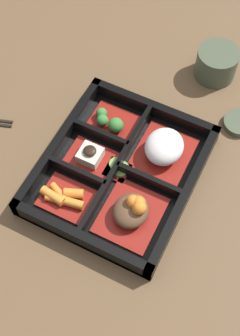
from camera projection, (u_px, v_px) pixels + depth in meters
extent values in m
plane|color=brown|center=(120.00, 175.00, 0.80)|extent=(3.00, 3.00, 0.00)
cube|color=black|center=(120.00, 174.00, 0.79)|extent=(0.29, 0.25, 0.01)
cube|color=black|center=(60.00, 143.00, 0.81)|extent=(0.29, 0.01, 0.04)
cube|color=black|center=(184.00, 198.00, 0.76)|extent=(0.29, 0.01, 0.04)
cube|color=black|center=(154.00, 111.00, 0.84)|extent=(0.01, 0.25, 0.04)
cube|color=black|center=(81.00, 239.00, 0.72)|extent=(0.01, 0.25, 0.04)
cube|color=black|center=(117.00, 168.00, 0.78)|extent=(0.26, 0.01, 0.04)
cube|color=black|center=(102.00, 137.00, 0.81)|extent=(0.01, 0.10, 0.04)
cube|color=black|center=(78.00, 175.00, 0.78)|extent=(0.01, 0.10, 0.04)
cube|color=black|center=(148.00, 182.00, 0.77)|extent=(0.01, 0.11, 0.04)
cube|color=maroon|center=(163.00, 154.00, 0.80)|extent=(0.11, 0.09, 0.01)
ellipsoid|color=silver|center=(164.00, 147.00, 0.78)|extent=(0.07, 0.06, 0.04)
cube|color=maroon|center=(131.00, 215.00, 0.75)|extent=(0.11, 0.09, 0.01)
ellipsoid|color=brown|center=(131.00, 211.00, 0.73)|extent=(0.06, 0.06, 0.03)
sphere|color=orange|center=(138.00, 203.00, 0.72)|extent=(0.02, 0.02, 0.02)
sphere|color=orange|center=(133.00, 201.00, 0.72)|extent=(0.02, 0.02, 0.02)
sphere|color=orange|center=(139.00, 208.00, 0.71)|extent=(0.02, 0.02, 0.02)
cube|color=maroon|center=(113.00, 122.00, 0.84)|extent=(0.06, 0.08, 0.01)
sphere|color=#387A33|center=(116.00, 125.00, 0.81)|extent=(0.03, 0.03, 0.03)
sphere|color=#387A33|center=(102.00, 113.00, 0.83)|extent=(0.02, 0.02, 0.02)
sphere|color=#387A33|center=(102.00, 120.00, 0.82)|extent=(0.02, 0.02, 0.02)
cube|color=maroon|center=(91.00, 158.00, 0.80)|extent=(0.06, 0.08, 0.01)
cube|color=beige|center=(91.00, 154.00, 0.79)|extent=(0.04, 0.04, 0.02)
ellipsoid|color=black|center=(90.00, 150.00, 0.78)|extent=(0.02, 0.02, 0.01)
cube|color=maroon|center=(66.00, 198.00, 0.76)|extent=(0.07, 0.08, 0.01)
cylinder|color=orange|center=(74.00, 203.00, 0.75)|extent=(0.02, 0.03, 0.01)
cylinder|color=orange|center=(53.00, 196.00, 0.75)|extent=(0.02, 0.04, 0.02)
cylinder|color=orange|center=(74.00, 193.00, 0.76)|extent=(0.03, 0.04, 0.02)
cylinder|color=orange|center=(60.00, 194.00, 0.76)|extent=(0.03, 0.05, 0.01)
cylinder|color=orange|center=(55.00, 200.00, 0.75)|extent=(0.02, 0.03, 0.01)
cube|color=maroon|center=(118.00, 168.00, 0.79)|extent=(0.04, 0.04, 0.01)
cylinder|color=#75A84C|center=(122.00, 168.00, 0.79)|extent=(0.03, 0.03, 0.00)
cylinder|color=#75A84C|center=(120.00, 170.00, 0.78)|extent=(0.02, 0.02, 0.00)
cylinder|color=#75A84C|center=(116.00, 164.00, 0.79)|extent=(0.02, 0.02, 0.01)
cylinder|color=#75A84C|center=(120.00, 167.00, 0.79)|extent=(0.03, 0.03, 0.01)
cylinder|color=#424C38|center=(216.00, 64.00, 0.88)|extent=(0.08, 0.08, 0.06)
cylinder|color=#597A38|center=(219.00, 54.00, 0.86)|extent=(0.06, 0.06, 0.01)
cylinder|color=#424C38|center=(239.00, 123.00, 0.84)|extent=(0.06, 0.06, 0.01)
cylinder|color=black|center=(239.00, 122.00, 0.84)|extent=(0.04, 0.04, 0.00)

